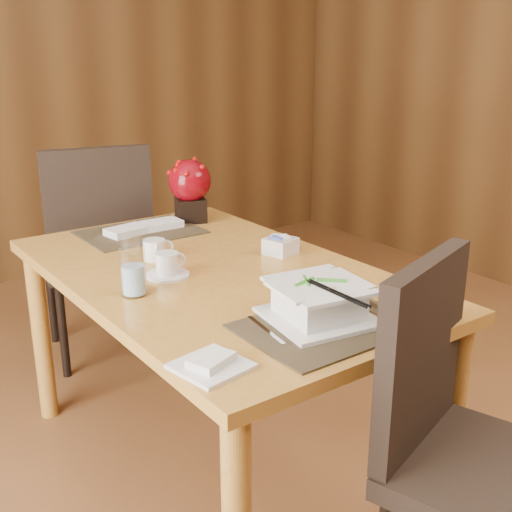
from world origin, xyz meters
TOP-DOWN VIEW (x-y plane):
  - dining_table at (0.00, 0.60)m, footprint 0.90×1.50m
  - placemat_near at (0.00, 0.05)m, footprint 0.45×0.33m
  - placemat_far at (0.00, 1.15)m, footprint 0.45×0.33m
  - soup_setting at (0.01, 0.09)m, footprint 0.30×0.30m
  - coffee_cup at (-0.15, 0.64)m, footprint 0.14×0.14m
  - water_glass at (-0.31, 0.56)m, footprint 0.10×0.10m
  - creamer_jug at (-0.11, 0.82)m, footprint 0.12×0.12m
  - sugar_caddy at (0.28, 0.61)m, footprint 0.12×0.12m
  - berry_decor at (0.25, 1.19)m, footprint 0.18×0.18m
  - napkins_far at (0.03, 1.15)m, footprint 0.32×0.13m
  - bread_plate at (-0.37, 0.04)m, footprint 0.18×0.18m
  - near_chair at (0.15, -0.28)m, footprint 0.57×0.57m
  - far_chair at (0.00, 1.63)m, footprint 0.58×0.58m

SIDE VIEW (x-z plane):
  - near_chair at x=0.15m, z-range 0.06..1.03m
  - far_chair at x=0.00m, z-range 0.07..1.11m
  - dining_table at x=0.00m, z-range 0.28..1.03m
  - placemat_near at x=0.00m, z-range 0.75..0.76m
  - placemat_far at x=0.00m, z-range 0.75..0.76m
  - bread_plate at x=-0.37m, z-range 0.75..0.76m
  - napkins_far at x=0.03m, z-range 0.76..0.78m
  - sugar_caddy at x=0.28m, z-range 0.75..0.81m
  - coffee_cup at x=-0.15m, z-range 0.74..0.82m
  - creamer_jug at x=-0.11m, z-range 0.75..0.82m
  - soup_setting at x=0.01m, z-range 0.75..0.86m
  - water_glass at x=-0.31m, z-range 0.75..0.92m
  - berry_decor at x=0.25m, z-range 0.77..1.03m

